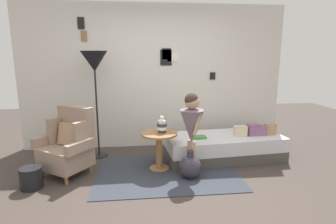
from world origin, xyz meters
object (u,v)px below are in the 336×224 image
Objects in this scene: person_child at (192,123)px; armchair at (69,144)px; floor_lamp at (94,65)px; demijohn_near at (190,167)px; book_on_daybed at (199,137)px; vase_striped at (162,126)px; magazine_basket at (31,178)px; daybed at (224,147)px; side_table at (159,144)px.

armchair is at bearing 171.80° from person_child.
floor_lamp is 4.36× the size of demijohn_near.
person_child is 5.42× the size of book_on_daybed.
floor_lamp reaches higher than demijohn_near.
vase_striped is 0.48m from person_child.
person_child is at bearing 71.93° from demijohn_near.
armchair is 1.98m from book_on_daybed.
magazine_basket is (-2.36, -0.63, -0.28)m from book_on_daybed.
armchair reaches higher than book_on_daybed.
person_child is at bearing -140.27° from daybed.
side_table is 0.62m from person_child.
floor_lamp is 2.04m from book_on_daybed.
demijohn_near is at bearing -11.86° from armchair.
demijohn_near is (-0.04, -0.11, -0.60)m from person_child.
magazine_basket is (-2.14, -0.18, -0.63)m from person_child.
armchair is 1.37m from vase_striped.
floor_lamp is (-1.03, 0.64, 0.87)m from vase_striped.
armchair is at bearing 179.66° from vase_striped.
book_on_daybed is at bearing 18.09° from side_table.
demijohn_near is (1.39, -0.99, -1.38)m from floor_lamp.
person_child is (0.40, -0.24, 0.10)m from vase_striped.
vase_striped reaches higher than magazine_basket.
armchair reaches higher than magazine_basket.
side_table is at bearing 151.67° from person_child.
daybed is 2.90m from magazine_basket.
side_table is 1.64m from floor_lamp.
book_on_daybed reaches higher than magazine_basket.
magazine_basket is at bearing -178.14° from demijohn_near.
side_table is at bearing -161.91° from book_on_daybed.
magazine_basket is at bearing -165.46° from daybed.
vase_striped is at bearing -163.86° from daybed.
book_on_daybed is at bearing 5.87° from armchair.
floor_lamp is 1.90m from magazine_basket.
daybed is 7.01× the size of magazine_basket.
floor_lamp is at bearing 148.18° from person_child.
armchair is 4.41× the size of book_on_daybed.
floor_lamp is at bearing 55.85° from magazine_basket.
daybed is 2.50m from floor_lamp.
armchair is 0.81× the size of person_child.
vase_striped is at bearing 135.83° from demijohn_near.
vase_striped is at bearing 5.82° from side_table.
floor_lamp is at bearing 148.07° from vase_striped.
daybed is at bearing -9.05° from floor_lamp.
armchair is 3.91× the size of vase_striped.
person_child is 2.24m from magazine_basket.
book_on_daybed is at bearing 18.96° from vase_striped.
person_child reaches higher than armchair.
magazine_basket is (-1.70, -0.42, -0.26)m from side_table.
daybed is 0.51m from book_on_daybed.
book_on_daybed is (-0.45, -0.10, 0.22)m from daybed.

